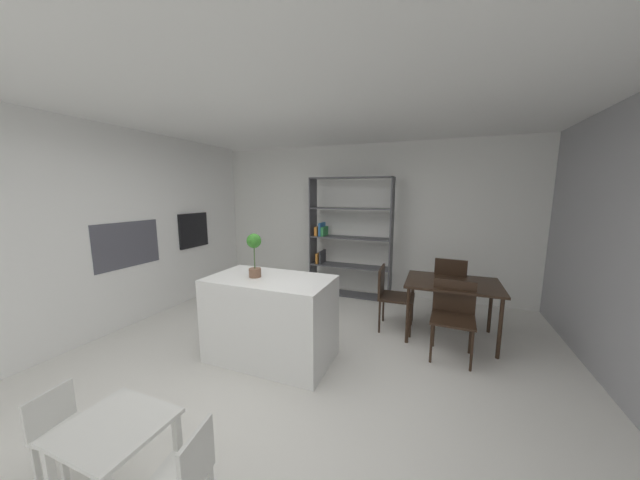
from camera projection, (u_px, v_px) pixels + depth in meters
ground_plane at (279, 366)px, 3.23m from camera, size 8.58×8.58×0.00m
ceiling_slab at (273, 96)px, 2.80m from camera, size 6.25×5.73×0.06m
back_partition at (352, 219)px, 5.62m from camera, size 6.25×0.06×2.71m
tall_cabinet_run_left at (96, 230)px, 4.02m from camera, size 0.61×5.16×2.71m
cabinet_niche_splashback at (128, 245)px, 4.12m from camera, size 0.01×0.94×0.62m
built_in_oven at (194, 230)px, 5.20m from camera, size 0.06×0.62×0.59m
kitchen_island at (271, 318)px, 3.33m from camera, size 1.34×0.76×0.93m
potted_plant_on_island at (254, 250)px, 3.24m from camera, size 0.16×0.16×0.48m
open_bookshelf at (347, 238)px, 5.35m from camera, size 1.46×0.33×2.11m
child_table at (116, 438)px, 1.77m from camera, size 0.56×0.51×0.50m
child_chair_right at (186, 477)px, 1.60m from camera, size 0.33×0.33×0.62m
child_chair_left at (62, 428)px, 1.97m from camera, size 0.33×0.33×0.57m
dining_table at (452, 288)px, 3.77m from camera, size 1.11×0.81×0.74m
dining_chair_island_side at (390, 292)px, 4.07m from camera, size 0.47×0.46×0.85m
dining_chair_far at (450, 285)px, 4.18m from camera, size 0.44×0.49×0.96m
dining_chair_near at (453, 311)px, 3.40m from camera, size 0.48×0.47×0.85m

